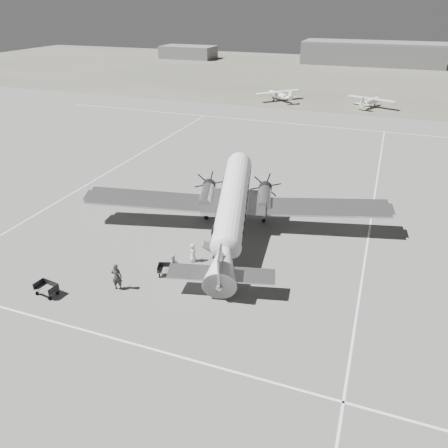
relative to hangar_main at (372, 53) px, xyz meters
The scene contains 16 objects.
ground 120.15m from the hangar_main, 92.39° to the right, with size 260.00×260.00×0.00m, color slate.
taxi_line_near 134.13m from the hangar_main, 92.14° to the right, with size 60.00×0.15×0.01m, color white.
taxi_line_right 120.25m from the hangar_main, 86.66° to the right, with size 0.15×80.00×0.01m, color white.
taxi_line_left 112.43m from the hangar_main, 101.81° to the right, with size 0.15×60.00×0.01m, color white.
taxi_line_horizon 80.22m from the hangar_main, 93.58° to the right, with size 90.00×0.15×0.01m, color white.
grass_infield 25.71m from the hangar_main, 101.31° to the right, with size 260.00×90.00×0.01m, color #666556.
hangar_main is the anchor object (origin of this frame).
shed_secondary 60.22m from the hangar_main, behind, with size 18.00×10.00×4.00m, color slate.
dc3_airliner 119.62m from the hangar_main, 91.94° to the right, with size 27.11×18.81×5.16m, color #B5B5B7, non-canonical shape.
light_plane_left 64.71m from the hangar_main, 102.30° to the right, with size 9.81×7.96×2.04m, color silver, non-canonical shape.
light_plane_right 63.29m from the hangar_main, 86.65° to the right, with size 9.24×7.50×1.92m, color silver, non-canonical shape.
baggage_cart_near 126.92m from the hangar_main, 92.98° to the right, with size 1.50×1.06×0.84m, color slate, non-canonical shape.
baggage_cart_far 132.49m from the hangar_main, 95.78° to the right, with size 1.59×1.12×0.90m, color slate, non-canonical shape.
ground_crew 129.83m from the hangar_main, 94.03° to the right, with size 0.75×0.49×2.04m, color #2B2B2B.
ramp_agent 126.33m from the hangar_main, 92.88° to the right, with size 0.72×0.56×1.47m, color silver.
passenger 124.45m from the hangar_main, 92.59° to the right, with size 0.75×0.49×1.53m, color silver.
Camera 1 is at (11.66, -30.68, 18.26)m, focal length 35.00 mm.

